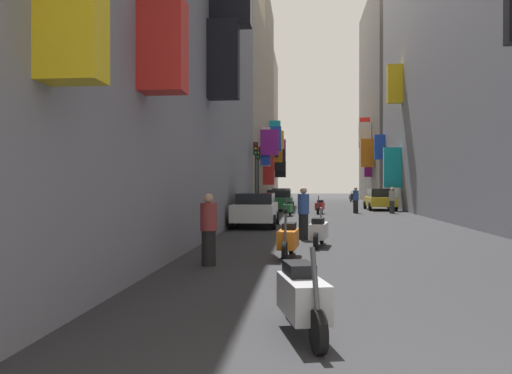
{
  "coord_description": "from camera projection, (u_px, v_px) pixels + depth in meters",
  "views": [
    {
      "loc": [
        -1.9,
        -2.16,
        1.83
      ],
      "look_at": [
        -4.71,
        27.58,
        1.68
      ],
      "focal_mm": 34.91,
      "sensor_mm": 36.0,
      "label": 1
    }
  ],
  "objects": [
    {
      "name": "ground_plane",
      "position": [
        333.0,
        213.0,
        31.85
      ],
      "size": [
        140.0,
        140.0,
        0.0
      ],
      "primitive_type": "plane",
      "color": "#2D2D30"
    },
    {
      "name": "building_left_mid_a",
      "position": [
        169.0,
        37.0,
        22.65
      ],
      "size": [
        7.38,
        17.22,
        17.14
      ],
      "color": "gray",
      "rests_on": "ground"
    },
    {
      "name": "building_left_mid_b",
      "position": [
        219.0,
        109.0,
        36.3
      ],
      "size": [
        7.31,
        10.17,
        14.67
      ],
      "color": "#9E9384",
      "rests_on": "ground"
    },
    {
      "name": "building_left_mid_c",
      "position": [
        239.0,
        102.0,
        47.27
      ],
      "size": [
        7.17,
        11.91,
        19.43
      ],
      "color": "#9E9384",
      "rests_on": "ground"
    },
    {
      "name": "building_left_far",
      "position": [
        250.0,
        130.0,
        57.82
      ],
      "size": [
        7.21,
        9.26,
        16.37
      ],
      "color": "#B2A899",
      "rests_on": "ground"
    },
    {
      "name": "building_right_mid_b",
      "position": [
        396.0,
        100.0,
        52.75
      ],
      "size": [
        7.25,
        16.39,
        21.71
      ],
      "color": "slate",
      "rests_on": "ground"
    },
    {
      "name": "parked_car_green",
      "position": [
        279.0,
        200.0,
        34.85
      ],
      "size": [
        1.99,
        4.16,
        1.45
      ],
      "color": "#236638",
      "rests_on": "ground"
    },
    {
      "name": "parked_car_white",
      "position": [
        256.0,
        209.0,
        21.67
      ],
      "size": [
        1.92,
        4.11,
        1.45
      ],
      "color": "white",
      "rests_on": "ground"
    },
    {
      "name": "parked_car_yellow",
      "position": [
        380.0,
        199.0,
        35.73
      ],
      "size": [
        1.95,
        4.24,
        1.54
      ],
      "color": "gold",
      "rests_on": "ground"
    },
    {
      "name": "parked_car_silver",
      "position": [
        281.0,
        197.0,
        41.88
      ],
      "size": [
        1.9,
        3.9,
        1.5
      ],
      "color": "#B7B7BC",
      "rests_on": "ground"
    },
    {
      "name": "scooter_black",
      "position": [
        352.0,
        198.0,
        52.18
      ],
      "size": [
        0.55,
        1.79,
        1.13
      ],
      "color": "black",
      "rests_on": "ground"
    },
    {
      "name": "scooter_orange",
      "position": [
        288.0,
        239.0,
        12.48
      ],
      "size": [
        0.54,
        1.94,
        1.13
      ],
      "color": "orange",
      "rests_on": "ground"
    },
    {
      "name": "scooter_red",
      "position": [
        320.0,
        206.0,
        31.07
      ],
      "size": [
        0.65,
        1.83,
        1.13
      ],
      "color": "red",
      "rests_on": "ground"
    },
    {
      "name": "scooter_silver",
      "position": [
        303.0,
        297.0,
        6.05
      ],
      "size": [
        0.69,
        1.83,
        1.13
      ],
      "color": "#ADADB2",
      "rests_on": "ground"
    },
    {
      "name": "scooter_green",
      "position": [
        288.0,
        208.0,
        28.94
      ],
      "size": [
        0.59,
        1.97,
        1.13
      ],
      "color": "#287F3D",
      "rests_on": "ground"
    },
    {
      "name": "scooter_white",
      "position": [
        319.0,
        231.0,
        14.67
      ],
      "size": [
        0.61,
        1.99,
        1.13
      ],
      "color": "silver",
      "rests_on": "ground"
    },
    {
      "name": "pedestrian_crossing",
      "position": [
        356.0,
        200.0,
        31.68
      ],
      "size": [
        0.53,
        0.53,
        1.67
      ],
      "color": "black",
      "rests_on": "ground"
    },
    {
      "name": "pedestrian_near_left",
      "position": [
        209.0,
        230.0,
        11.22
      ],
      "size": [
        0.53,
        0.53,
        1.63
      ],
      "color": "black",
      "rests_on": "ground"
    },
    {
      "name": "pedestrian_near_right",
      "position": [
        392.0,
        200.0,
        31.5
      ],
      "size": [
        0.44,
        0.44,
        1.65
      ],
      "color": "#363636",
      "rests_on": "ground"
    },
    {
      "name": "pedestrian_mid_street",
      "position": [
        303.0,
        213.0,
        16.55
      ],
      "size": [
        0.53,
        0.53,
        1.75
      ],
      "color": "black",
      "rests_on": "ground"
    },
    {
      "name": "traffic_light_near_corner",
      "position": [
        256.0,
        166.0,
        29.06
      ],
      "size": [
        0.26,
        0.34,
        4.31
      ],
      "color": "#2D2D2D",
      "rests_on": "ground"
    },
    {
      "name": "traffic_light_far_corner",
      "position": [
        258.0,
        168.0,
        30.54
      ],
      "size": [
        0.26,
        0.34,
        4.14
      ],
      "color": "#2D2D2D",
      "rests_on": "ground"
    }
  ]
}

